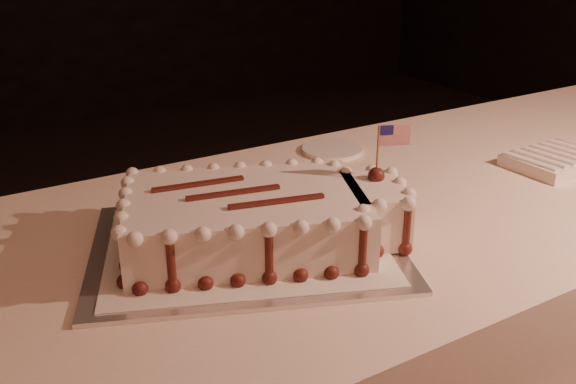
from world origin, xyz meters
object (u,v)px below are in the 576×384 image
banquet_table (364,362)px  side_plate (332,150)px  cake_board (246,247)px  sheet_cake (262,218)px  napkin_stack (555,160)px

banquet_table → side_plate: (0.10, 0.28, 0.38)m
banquet_table → cake_board: size_ratio=4.79×
banquet_table → cake_board: 0.48m
cake_board → sheet_cake: sheet_cake is taller
napkin_stack → side_plate: bearing=138.0°
cake_board → side_plate: size_ratio=3.57×
cake_board → napkin_stack: (0.76, -0.01, 0.01)m
sheet_cake → side_plate: bearing=41.7°
banquet_table → cake_board: (-0.29, -0.04, 0.38)m
sheet_cake → cake_board: bearing=158.2°
cake_board → sheet_cake: 0.06m
cake_board → napkin_stack: size_ratio=2.42×
sheet_cake → side_plate: sheet_cake is taller
banquet_table → cake_board: bearing=-172.2°
banquet_table → napkin_stack: size_ratio=11.60×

